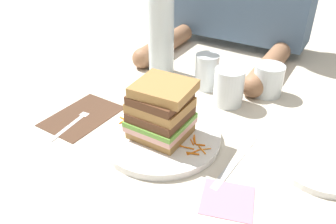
{
  "coord_description": "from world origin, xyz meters",
  "views": [
    {
      "loc": [
        0.32,
        -0.53,
        0.45
      ],
      "look_at": [
        0.01,
        0.0,
        0.06
      ],
      "focal_mm": 36.56,
      "sensor_mm": 36.0,
      "label": 1
    }
  ],
  "objects_px": {
    "napkin_dark": "(82,116)",
    "main_plate": "(161,137)",
    "empty_tumbler_0": "(207,72)",
    "napkin_pink": "(227,200)",
    "juice_glass": "(228,88)",
    "empty_tumbler_1": "(268,80)",
    "side_plate": "(322,163)",
    "water_bottle": "(161,24)",
    "fork": "(76,119)",
    "knife": "(235,161)",
    "sandwich": "(161,111)"
  },
  "relations": [
    {
      "from": "water_bottle",
      "to": "side_plate",
      "type": "distance_m",
      "value": 0.54
    },
    {
      "from": "main_plate",
      "to": "side_plate",
      "type": "height_order",
      "value": "main_plate"
    },
    {
      "from": "water_bottle",
      "to": "side_plate",
      "type": "xyz_separation_m",
      "value": [
        0.49,
        -0.2,
        -0.14
      ]
    },
    {
      "from": "knife",
      "to": "juice_glass",
      "type": "relative_size",
      "value": 2.13
    },
    {
      "from": "knife",
      "to": "empty_tumbler_1",
      "type": "bearing_deg",
      "value": 95.81
    },
    {
      "from": "empty_tumbler_0",
      "to": "knife",
      "type": "bearing_deg",
      "value": -53.97
    },
    {
      "from": "sandwich",
      "to": "empty_tumbler_0",
      "type": "bearing_deg",
      "value": 94.55
    },
    {
      "from": "napkin_dark",
      "to": "side_plate",
      "type": "relative_size",
      "value": 1.0
    },
    {
      "from": "empty_tumbler_1",
      "to": "napkin_pink",
      "type": "relative_size",
      "value": 0.92
    },
    {
      "from": "empty_tumbler_0",
      "to": "sandwich",
      "type": "bearing_deg",
      "value": -85.45
    },
    {
      "from": "water_bottle",
      "to": "napkin_pink",
      "type": "distance_m",
      "value": 0.54
    },
    {
      "from": "juice_glass",
      "to": "empty_tumbler_1",
      "type": "relative_size",
      "value": 1.14
    },
    {
      "from": "napkin_dark",
      "to": "fork",
      "type": "height_order",
      "value": "fork"
    },
    {
      "from": "main_plate",
      "to": "empty_tumbler_1",
      "type": "distance_m",
      "value": 0.35
    },
    {
      "from": "empty_tumbler_0",
      "to": "napkin_pink",
      "type": "relative_size",
      "value": 1.06
    },
    {
      "from": "main_plate",
      "to": "empty_tumbler_0",
      "type": "relative_size",
      "value": 2.69
    },
    {
      "from": "empty_tumbler_0",
      "to": "side_plate",
      "type": "distance_m",
      "value": 0.38
    },
    {
      "from": "napkin_dark",
      "to": "napkin_pink",
      "type": "distance_m",
      "value": 0.41
    },
    {
      "from": "napkin_dark",
      "to": "main_plate",
      "type": "bearing_deg",
      "value": 4.47
    },
    {
      "from": "knife",
      "to": "juice_glass",
      "type": "bearing_deg",
      "value": 116.4
    },
    {
      "from": "juice_glass",
      "to": "knife",
      "type": "bearing_deg",
      "value": -63.6
    },
    {
      "from": "sandwich",
      "to": "knife",
      "type": "xyz_separation_m",
      "value": [
        0.16,
        0.01,
        -0.07
      ]
    },
    {
      "from": "main_plate",
      "to": "fork",
      "type": "xyz_separation_m",
      "value": [
        -0.21,
        -0.04,
        -0.0
      ]
    },
    {
      "from": "knife",
      "to": "empty_tumbler_0",
      "type": "bearing_deg",
      "value": 126.03
    },
    {
      "from": "sandwich",
      "to": "napkin_dark",
      "type": "xyz_separation_m",
      "value": [
        -0.21,
        -0.02,
        -0.07
      ]
    },
    {
      "from": "juice_glass",
      "to": "empty_tumbler_1",
      "type": "xyz_separation_m",
      "value": [
        0.07,
        0.1,
        -0.0
      ]
    },
    {
      "from": "knife",
      "to": "side_plate",
      "type": "xyz_separation_m",
      "value": [
        0.15,
        0.07,
        0.01
      ]
    },
    {
      "from": "empty_tumbler_1",
      "to": "fork",
      "type": "bearing_deg",
      "value": -133.99
    },
    {
      "from": "side_plate",
      "to": "fork",
      "type": "bearing_deg",
      "value": -166.37
    },
    {
      "from": "sandwich",
      "to": "napkin_dark",
      "type": "height_order",
      "value": "sandwich"
    },
    {
      "from": "knife",
      "to": "empty_tumbler_0",
      "type": "xyz_separation_m",
      "value": [
        -0.19,
        0.25,
        0.05
      ]
    },
    {
      "from": "napkin_dark",
      "to": "water_bottle",
      "type": "xyz_separation_m",
      "value": [
        0.04,
        0.3,
        0.15
      ]
    },
    {
      "from": "napkin_pink",
      "to": "side_plate",
      "type": "bearing_deg",
      "value": 54.89
    },
    {
      "from": "fork",
      "to": "side_plate",
      "type": "relative_size",
      "value": 0.93
    },
    {
      "from": "fork",
      "to": "knife",
      "type": "xyz_separation_m",
      "value": [
        0.38,
        0.05,
        -0.0
      ]
    },
    {
      "from": "empty_tumbler_0",
      "to": "juice_glass",
      "type": "bearing_deg",
      "value": -30.89
    },
    {
      "from": "juice_glass",
      "to": "water_bottle",
      "type": "relative_size",
      "value": 0.28
    },
    {
      "from": "fork",
      "to": "knife",
      "type": "distance_m",
      "value": 0.38
    },
    {
      "from": "napkin_dark",
      "to": "side_plate",
      "type": "bearing_deg",
      "value": 11.28
    },
    {
      "from": "main_plate",
      "to": "juice_glass",
      "type": "xyz_separation_m",
      "value": [
        0.06,
        0.22,
        0.03
      ]
    },
    {
      "from": "napkin_dark",
      "to": "juice_glass",
      "type": "height_order",
      "value": "juice_glass"
    },
    {
      "from": "fork",
      "to": "sandwich",
      "type": "bearing_deg",
      "value": 10.6
    },
    {
      "from": "fork",
      "to": "side_plate",
      "type": "bearing_deg",
      "value": 13.63
    },
    {
      "from": "napkin_pink",
      "to": "empty_tumbler_1",
      "type": "bearing_deg",
      "value": 97.98
    },
    {
      "from": "main_plate",
      "to": "water_bottle",
      "type": "relative_size",
      "value": 0.78
    },
    {
      "from": "napkin_dark",
      "to": "fork",
      "type": "distance_m",
      "value": 0.02
    },
    {
      "from": "main_plate",
      "to": "empty_tumbler_0",
      "type": "bearing_deg",
      "value": 94.33
    },
    {
      "from": "main_plate",
      "to": "empty_tumbler_1",
      "type": "relative_size",
      "value": 3.1
    },
    {
      "from": "water_bottle",
      "to": "side_plate",
      "type": "height_order",
      "value": "water_bottle"
    },
    {
      "from": "empty_tumbler_0",
      "to": "napkin_dark",
      "type": "bearing_deg",
      "value": -123.82
    }
  ]
}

